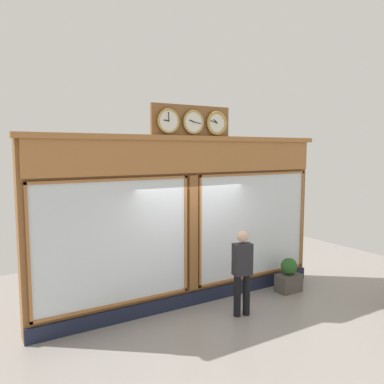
% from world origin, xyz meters
% --- Properties ---
extents(ground_plane, '(14.00, 14.00, 0.00)m').
position_xyz_m(ground_plane, '(0.00, 2.80, 0.00)').
color(ground_plane, gray).
extents(shop_facade, '(6.70, 0.42, 4.13)m').
position_xyz_m(shop_facade, '(-0.00, -0.12, 1.79)').
color(shop_facade, brown).
rests_on(shop_facade, ground_plane).
extents(pedestrian, '(0.40, 0.29, 1.69)m').
position_xyz_m(pedestrian, '(-0.55, 0.96, 0.93)').
color(pedestrian, black).
rests_on(pedestrian, ground_plane).
extents(planter_box, '(0.56, 0.36, 0.40)m').
position_xyz_m(planter_box, '(-2.29, 0.50, 0.20)').
color(planter_box, '#4C4742').
rests_on(planter_box, ground_plane).
extents(planter_shrub, '(0.38, 0.38, 0.38)m').
position_xyz_m(planter_shrub, '(-2.29, 0.50, 0.59)').
color(planter_shrub, '#285623').
rests_on(planter_shrub, planter_box).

